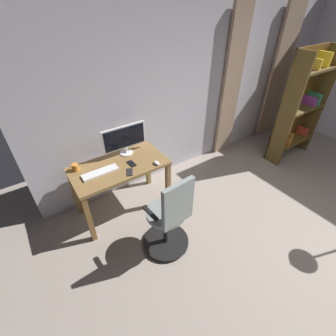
# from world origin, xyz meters

# --- Properties ---
(back_room_partition) EXTENTS (5.68, 0.10, 2.77)m
(back_room_partition) POSITION_xyz_m (0.00, -2.70, 1.39)
(back_room_partition) COLOR silver
(back_room_partition) RESTS_ON ground
(curtain_left_panel) EXTENTS (0.51, 0.06, 2.43)m
(curtain_left_panel) POSITION_xyz_m (-1.80, -2.59, 1.21)
(curtain_left_panel) COLOR tan
(curtain_left_panel) RESTS_ON ground
(curtain_right_panel) EXTENTS (0.39, 0.06, 2.43)m
(curtain_right_panel) POSITION_xyz_m (-0.49, -2.59, 1.21)
(curtain_right_panel) COLOR tan
(curtain_right_panel) RESTS_ON ground
(desk) EXTENTS (1.20, 0.64, 0.75)m
(desk) POSITION_xyz_m (1.81, -2.23, 0.64)
(desk) COLOR olive
(desk) RESTS_ON ground
(office_chair) EXTENTS (0.56, 0.56, 1.10)m
(office_chair) POSITION_xyz_m (1.66, -1.32, 0.51)
(office_chair) COLOR black
(office_chair) RESTS_ON ground
(computer_monitor) EXTENTS (0.61, 0.18, 0.40)m
(computer_monitor) POSITION_xyz_m (1.60, -2.44, 0.98)
(computer_monitor) COLOR white
(computer_monitor) RESTS_ON desk
(computer_keyboard) EXTENTS (0.44, 0.13, 0.02)m
(computer_keyboard) POSITION_xyz_m (2.06, -2.21, 0.77)
(computer_keyboard) COLOR white
(computer_keyboard) RESTS_ON desk
(computer_mouse) EXTENTS (0.06, 0.10, 0.04)m
(computer_mouse) POSITION_xyz_m (1.40, -1.98, 0.77)
(computer_mouse) COLOR white
(computer_mouse) RESTS_ON desk
(cell_phone_face_up) EXTENTS (0.08, 0.15, 0.01)m
(cell_phone_face_up) POSITION_xyz_m (1.66, -2.16, 0.76)
(cell_phone_face_up) COLOR black
(cell_phone_face_up) RESTS_ON desk
(cell_phone_by_monitor) EXTENTS (0.12, 0.16, 0.01)m
(cell_phone_by_monitor) POSITION_xyz_m (1.76, -2.02, 0.76)
(cell_phone_by_monitor) COLOR #232328
(cell_phone_by_monitor) RESTS_ON desk
(mug_tea) EXTENTS (0.12, 0.08, 0.09)m
(mug_tea) POSITION_xyz_m (2.29, -2.43, 0.80)
(mug_tea) COLOR orange
(mug_tea) RESTS_ON desk
(bookshelf) EXTENTS (0.94, 0.30, 1.88)m
(bookshelf) POSITION_xyz_m (-1.38, -1.81, 0.94)
(bookshelf) COLOR brown
(bookshelf) RESTS_ON ground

